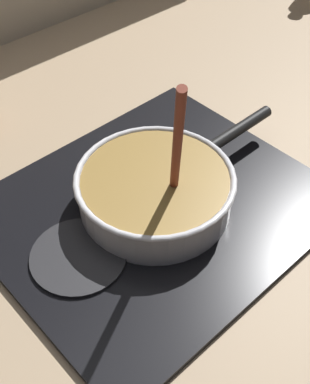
# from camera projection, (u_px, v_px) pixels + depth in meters

# --- Properties ---
(ground) EXTENTS (2.40, 1.60, 0.04)m
(ground) POSITION_uv_depth(u_px,v_px,m) (134.00, 289.00, 0.79)
(ground) COLOR #9E8466
(hob_plate) EXTENTS (0.56, 0.48, 0.01)m
(hob_plate) POSITION_uv_depth(u_px,v_px,m) (155.00, 208.00, 0.87)
(hob_plate) COLOR black
(hob_plate) RESTS_ON ground
(burner_ring) EXTENTS (0.20, 0.20, 0.01)m
(burner_ring) POSITION_uv_depth(u_px,v_px,m) (155.00, 204.00, 0.87)
(burner_ring) COLOR #592D0C
(burner_ring) RESTS_ON hob_plate
(spare_burner) EXTENTS (0.15, 0.15, 0.01)m
(spare_burner) POSITION_uv_depth(u_px,v_px,m) (78.00, 256.00, 0.79)
(spare_burner) COLOR #262628
(spare_burner) RESTS_ON hob_plate
(cooking_pan) EXTENTS (0.44, 0.27, 0.31)m
(cooking_pan) POSITION_uv_depth(u_px,v_px,m) (156.00, 189.00, 0.84)
(cooking_pan) COLOR silver
(cooking_pan) RESTS_ON hob_plate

